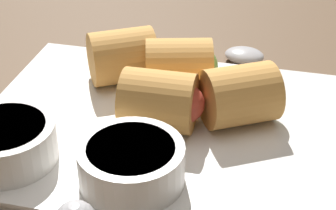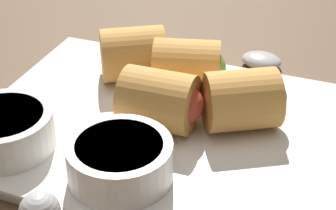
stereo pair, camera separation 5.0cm
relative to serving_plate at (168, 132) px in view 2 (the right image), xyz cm
name	(u,v)px [view 2 (the right image)]	position (x,y,z in cm)	size (l,w,h in cm)	color
table_surface	(191,138)	(-1.50, -2.20, -1.76)	(180.00, 140.00, 2.00)	brown
serving_plate	(168,132)	(0.00, 0.00, 0.00)	(33.75, 25.04, 1.50)	white
roll_front_left	(163,101)	(0.31, 0.30, 3.38)	(7.18, 5.44, 5.28)	#D19347
roll_front_right	(137,53)	(5.83, -6.92, 3.38)	(8.00, 7.68, 5.28)	#D19347
roll_back_left	(246,100)	(-6.23, -2.38, 3.38)	(7.99, 7.66, 5.28)	#D19347
roll_back_right	(191,67)	(-0.02, -6.16, 3.38)	(7.61, 6.70, 5.28)	#D19347
dipping_bowl_near	(120,159)	(0.94, 7.87, 2.48)	(8.13, 8.13, 3.20)	silver
dipping_bowl_far	(4,129)	(11.46, 7.57, 2.48)	(8.13, 8.13, 3.20)	silver
spoon	(251,59)	(-3.61, -16.22, -0.06)	(18.34, 3.59, 1.50)	#B2B2B7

